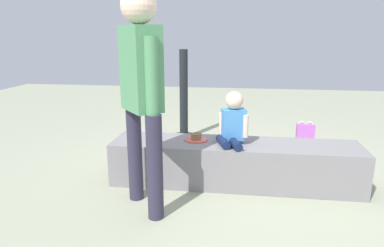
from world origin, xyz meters
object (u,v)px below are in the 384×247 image
object	(u,v)px
child_seated	(233,121)
cake_box_white	(225,147)
cake_plate	(196,138)
handbag_black_leather	(144,150)
adult_standing	(141,83)
gift_bag	(305,135)
water_bottle_near_gift	(272,152)
party_cup_red	(202,159)

from	to	relation	value
child_seated	cake_box_white	xyz separation A→B (m)	(-0.10, 0.88, -0.54)
cake_plate	handbag_black_leather	bearing A→B (deg)	145.59
adult_standing	gift_bag	bearing A→B (deg)	49.99
handbag_black_leather	adult_standing	bearing A→B (deg)	-73.49
gift_bag	adult_standing	bearing A→B (deg)	-130.01
gift_bag	cake_box_white	bearing A→B (deg)	-155.46
water_bottle_near_gift	handbag_black_leather	size ratio (longest dim) A/B	0.58
cake_plate	water_bottle_near_gift	world-z (taller)	cake_plate
cake_box_white	party_cup_red	bearing A→B (deg)	-119.42
child_seated	handbag_black_leather	bearing A→B (deg)	152.95
adult_standing	cake_plate	bearing A→B (deg)	61.05
gift_bag	cake_box_white	world-z (taller)	gift_bag
cake_plate	cake_box_white	distance (m)	0.92
cake_box_white	water_bottle_near_gift	bearing A→B (deg)	-14.09
adult_standing	handbag_black_leather	world-z (taller)	adult_standing
adult_standing	cake_plate	distance (m)	0.93
water_bottle_near_gift	gift_bag	bearing A→B (deg)	51.89
child_seated	water_bottle_near_gift	xyz separation A→B (m)	(0.43, 0.74, -0.53)
water_bottle_near_gift	cake_box_white	world-z (taller)	water_bottle_near_gift
child_seated	cake_box_white	bearing A→B (deg)	96.65
cake_plate	party_cup_red	xyz separation A→B (m)	(0.01, 0.41, -0.37)
child_seated	cake_plate	xyz separation A→B (m)	(-0.34, 0.06, -0.19)
water_bottle_near_gift	adult_standing	bearing A→B (deg)	-130.85
party_cup_red	water_bottle_near_gift	bearing A→B (deg)	19.49
handbag_black_leather	cake_plate	bearing A→B (deg)	-34.41
gift_bag	water_bottle_near_gift	world-z (taller)	gift_bag
party_cup_red	cake_box_white	bearing A→B (deg)	60.58
cake_plate	party_cup_red	size ratio (longest dim) A/B	2.00
cake_plate	gift_bag	world-z (taller)	cake_plate
gift_bag	party_cup_red	bearing A→B (deg)	-144.95
water_bottle_near_gift	party_cup_red	bearing A→B (deg)	-160.51
water_bottle_near_gift	handbag_black_leather	distance (m)	1.45
child_seated	party_cup_red	size ratio (longest dim) A/B	4.31
adult_standing	party_cup_red	xyz separation A→B (m)	(0.35, 1.02, -0.97)
cake_box_white	child_seated	bearing A→B (deg)	-83.35
party_cup_red	handbag_black_leather	world-z (taller)	handbag_black_leather
gift_bag	cake_box_white	size ratio (longest dim) A/B	1.09
party_cup_red	child_seated	bearing A→B (deg)	-54.83
cake_plate	cake_box_white	bearing A→B (deg)	73.48
cake_box_white	handbag_black_leather	size ratio (longest dim) A/B	0.88
child_seated	gift_bag	world-z (taller)	child_seated
gift_bag	handbag_black_leather	distance (m)	2.07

